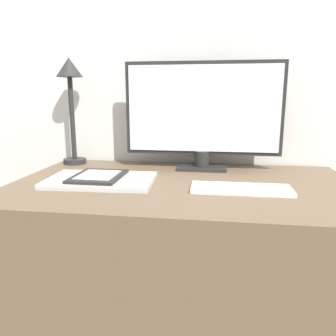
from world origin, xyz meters
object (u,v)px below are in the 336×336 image
Objects in this scene: laptop at (101,180)px; ereader at (98,176)px; monitor at (203,114)px; keyboard at (241,189)px; desk_lamp at (70,89)px.

ereader is at bearing 177.20° from laptop.
monitor is 1.99× the size of keyboard.
ereader reaches higher than laptop.
desk_lamp is (-0.21, 0.29, 0.29)m from ereader.
monitor is 1.69× the size of laptop.
ereader is (-0.46, 0.03, 0.02)m from keyboard.
keyboard is (0.13, -0.29, -0.21)m from monitor.
desk_lamp is at bearing 154.28° from keyboard.
monitor is at bearing -3.53° from desk_lamp.
desk_lamp is (-0.54, 0.03, 0.09)m from monitor.
laptop reaches higher than keyboard.
laptop is 0.02m from ereader.
keyboard is 0.85× the size of laptop.
desk_lamp reaches higher than ereader.
desk_lamp reaches higher than laptop.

